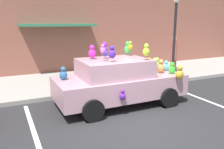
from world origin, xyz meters
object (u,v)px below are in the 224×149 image
(pedestrian_near_shopfront, at_px, (174,55))
(street_lamp_post, at_px, (175,29))
(teddy_bear_on_sidewalk, at_px, (96,77))
(plush_covered_car, at_px, (119,81))

(pedestrian_near_shopfront, bearing_deg, street_lamp_post, -130.75)
(teddy_bear_on_sidewalk, relative_size, pedestrian_near_shopfront, 0.37)
(street_lamp_post, distance_m, pedestrian_near_shopfront, 2.20)
(plush_covered_car, height_order, pedestrian_near_shopfront, plush_covered_car)
(teddy_bear_on_sidewalk, bearing_deg, pedestrian_near_shopfront, 10.48)
(street_lamp_post, relative_size, pedestrian_near_shopfront, 2.03)
(plush_covered_car, bearing_deg, street_lamp_post, 26.09)
(teddy_bear_on_sidewalk, distance_m, pedestrian_near_shopfront, 4.90)
(plush_covered_car, height_order, teddy_bear_on_sidewalk, plush_covered_car)
(teddy_bear_on_sidewalk, height_order, street_lamp_post, street_lamp_post)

